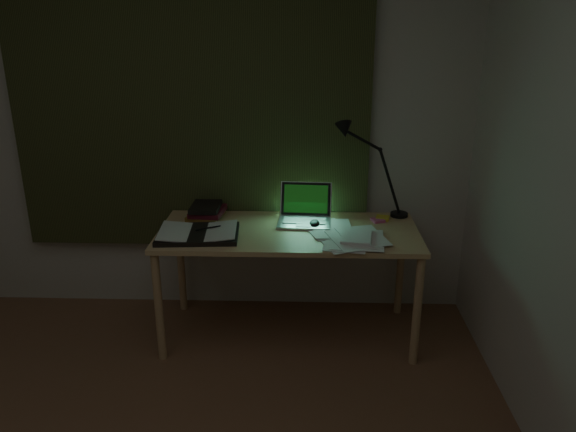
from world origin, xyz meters
name	(u,v)px	position (x,y,z in m)	size (l,w,h in m)	color
wall_back	(192,121)	(0.00, 2.00, 1.25)	(3.50, 0.00, 2.50)	beige
curtain	(189,89)	(0.00, 1.96, 1.45)	(2.20, 0.06, 2.00)	#2D3319
desk	(289,283)	(0.61, 1.59, 0.35)	(1.51, 0.66, 0.69)	#DCB976
laptop	(304,206)	(0.70, 1.69, 0.80)	(0.31, 0.35, 0.22)	silver
open_textbook	(198,233)	(0.10, 1.48, 0.71)	(0.45, 0.32, 0.04)	silver
book_stack	(206,211)	(0.10, 1.79, 0.74)	(0.19, 0.23, 0.09)	silver
loose_papers	(346,236)	(0.94, 1.47, 0.70)	(0.37, 0.39, 0.02)	white
mouse	(315,223)	(0.77, 1.66, 0.71)	(0.06, 0.10, 0.04)	black
sticky_yellow	(383,218)	(1.18, 1.79, 0.70)	(0.08, 0.08, 0.02)	yellow
sticky_pink	(378,220)	(1.15, 1.75, 0.70)	(0.07, 0.07, 0.01)	#E25893
desk_lamp	(402,171)	(1.29, 1.85, 0.98)	(0.39, 0.30, 0.59)	black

